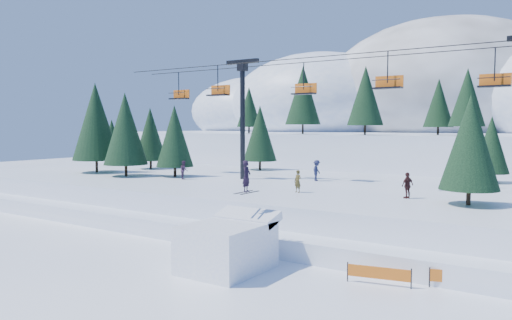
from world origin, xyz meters
The scene contains 10 objects.
ground centered at (0.00, 0.00, 0.00)m, with size 160.00×160.00×0.00m, color white.
mid_shelf centered at (0.00, 18.00, 1.25)m, with size 70.00×22.00×2.50m, color white.
berm centered at (0.00, 8.00, 0.55)m, with size 70.00×6.00×1.10m, color white.
mountain_ridge centered at (-5.08, 73.37, 9.64)m, with size 119.00×60.00×26.46m.
jump_kicker centered at (1.20, 2.10, 1.27)m, with size 3.43×4.67×5.36m.
chairlift centered at (1.46, 18.05, 9.32)m, with size 46.00×3.21×10.28m.
conifer_stand centered at (5.00, 18.54, 7.01)m, with size 64.02×16.45×10.07m.
distant_skiers centered at (0.83, 18.11, 3.35)m, with size 29.56×10.57×1.76m.
banner_near centered at (8.24, 3.91, 0.54)m, with size 2.81×0.61×0.90m.
banner_far centered at (11.56, 5.29, 0.54)m, with size 2.72×0.93×0.90m.
Camera 1 is at (15.69, -17.42, 7.14)m, focal length 35.00 mm.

